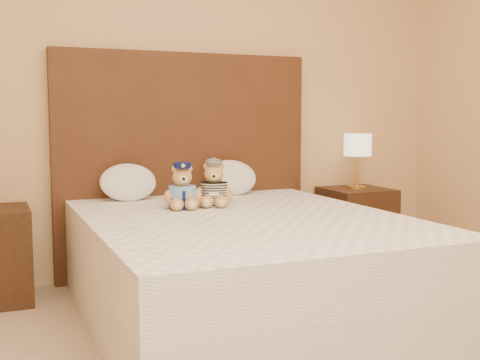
% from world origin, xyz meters
% --- Properties ---
extents(bed, '(1.60, 2.00, 0.55)m').
position_xyz_m(bed, '(0.00, 1.20, 0.28)').
color(bed, white).
rests_on(bed, ground).
extents(headboard, '(1.75, 0.08, 1.50)m').
position_xyz_m(headboard, '(0.00, 2.21, 0.75)').
color(headboard, '#492815').
rests_on(headboard, ground).
extents(nightstand_right, '(0.45, 0.45, 0.55)m').
position_xyz_m(nightstand_right, '(1.25, 2.00, 0.28)').
color(nightstand_right, '#362211').
rests_on(nightstand_right, ground).
extents(lamp, '(0.20, 0.20, 0.40)m').
position_xyz_m(lamp, '(1.25, 2.00, 0.85)').
color(lamp, gold).
rests_on(lamp, nightstand_right).
extents(teddy_police, '(0.26, 0.25, 0.26)m').
position_xyz_m(teddy_police, '(-0.22, 1.57, 0.68)').
color(teddy_police, '#A87F41').
rests_on(teddy_police, bed).
extents(teddy_prisoner, '(0.30, 0.29, 0.26)m').
position_xyz_m(teddy_prisoner, '(-0.02, 1.59, 0.68)').
color(teddy_prisoner, '#A87F41').
rests_on(teddy_prisoner, bed).
extents(pillow_left, '(0.36, 0.23, 0.25)m').
position_xyz_m(pillow_left, '(-0.43, 2.03, 0.68)').
color(pillow_left, white).
rests_on(pillow_left, bed).
extents(pillow_right, '(0.36, 0.23, 0.25)m').
position_xyz_m(pillow_right, '(0.27, 2.03, 0.68)').
color(pillow_right, white).
rests_on(pillow_right, bed).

